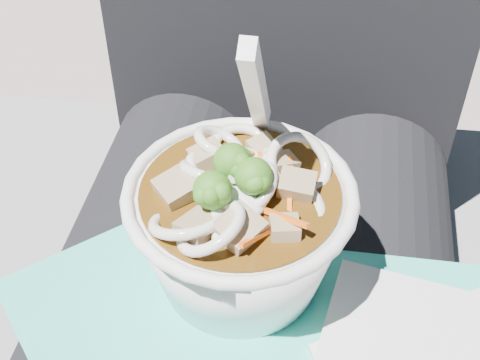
% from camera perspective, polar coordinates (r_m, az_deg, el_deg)
% --- Properties ---
extents(lap, '(0.34, 0.48, 0.15)m').
position_cam_1_polar(lap, '(0.56, 0.19, -14.09)').
color(lap, black).
rests_on(lap, stone_ledge).
extents(person_body, '(0.34, 0.94, 1.03)m').
position_cam_1_polar(person_body, '(0.59, 1.65, -5.68)').
color(person_body, black).
rests_on(person_body, ground).
extents(plastic_bag, '(0.38, 0.33, 0.01)m').
position_cam_1_polar(plastic_bag, '(0.47, 0.65, -12.26)').
color(plastic_bag, '#2DBDA5').
rests_on(plastic_bag, lap).
extents(udon_bowl, '(0.19, 0.19, 0.20)m').
position_cam_1_polar(udon_bowl, '(0.45, -0.02, -3.72)').
color(udon_bowl, white).
rests_on(udon_bowl, plastic_bag).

